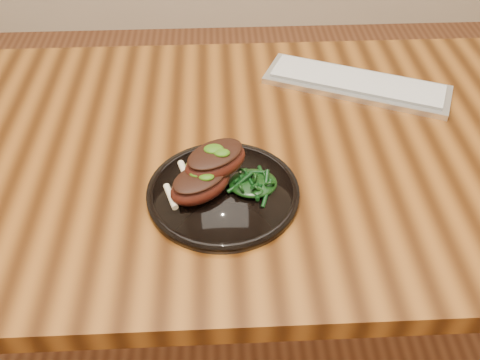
# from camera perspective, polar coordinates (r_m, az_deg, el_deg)

# --- Properties ---
(desk) EXTENTS (1.60, 0.80, 0.75)m
(desk) POSITION_cam_1_polar(r_m,az_deg,el_deg) (1.08, 2.07, 0.44)
(desk) COLOR #371A06
(desk) RESTS_ON ground
(plate) EXTENTS (0.26, 0.26, 0.02)m
(plate) POSITION_cam_1_polar(r_m,az_deg,el_deg) (0.91, -1.81, -1.34)
(plate) COLOR black
(plate) RESTS_ON desk
(lamb_chop_front) EXTENTS (0.13, 0.13, 0.05)m
(lamb_chop_front) POSITION_cam_1_polar(r_m,az_deg,el_deg) (0.89, -4.30, -0.37)
(lamb_chop_front) COLOR #42140C
(lamb_chop_front) RESTS_ON plate
(lamb_chop_back) EXTENTS (0.14, 0.13, 0.05)m
(lamb_chop_back) POSITION_cam_1_polar(r_m,az_deg,el_deg) (0.90, -2.68, 2.10)
(lamb_chop_back) COLOR #42140C
(lamb_chop_back) RESTS_ON plate
(herb_smear) EXTENTS (0.08, 0.05, 0.00)m
(herb_smear) POSITION_cam_1_polar(r_m,az_deg,el_deg) (0.95, -3.88, 1.31)
(herb_smear) COLOR #1E4907
(herb_smear) RESTS_ON plate
(greens_heap) EXTENTS (0.08, 0.08, 0.03)m
(greens_heap) POSITION_cam_1_polar(r_m,az_deg,el_deg) (0.90, 1.39, -0.09)
(greens_heap) COLOR black
(greens_heap) RESTS_ON plate
(keyboard) EXTENTS (0.41, 0.27, 0.02)m
(keyboard) POSITION_cam_1_polar(r_m,az_deg,el_deg) (1.21, 12.32, 10.01)
(keyboard) COLOR silver
(keyboard) RESTS_ON desk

